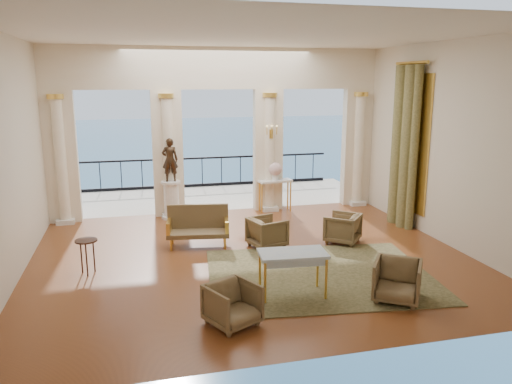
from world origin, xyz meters
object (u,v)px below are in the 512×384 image
object	(u,v)px
console_table	(275,185)
statue	(170,160)
armchair_c	(343,227)
armchair_a	(233,303)
armchair_b	(397,279)
armchair_d	(267,231)
side_table	(86,245)
game_table	(293,257)
settee	(198,226)
pedestal	(171,200)

from	to	relation	value
console_table	statue	bearing A→B (deg)	172.77
armchair_c	statue	world-z (taller)	statue
armchair_a	armchair_b	xyz separation A→B (m)	(2.85, 0.17, 0.03)
armchair_d	console_table	bearing A→B (deg)	-36.34
armchair_d	side_table	xyz separation A→B (m)	(-3.76, -0.69, 0.21)
console_table	side_table	world-z (taller)	console_table
statue	side_table	distance (m)	4.19
statue	armchair_c	bearing A→B (deg)	145.93
side_table	game_table	bearing A→B (deg)	-28.42
settee	side_table	xyz separation A→B (m)	(-2.29, -1.18, 0.13)
armchair_d	side_table	size ratio (longest dim) A/B	1.09
game_table	side_table	bearing A→B (deg)	156.42
armchair_c	settee	size ratio (longest dim) A/B	0.51
armchair_d	settee	world-z (taller)	settee
statue	console_table	bearing A→B (deg)	-173.31
pedestal	console_table	size ratio (longest dim) A/B	1.03
armchair_b	side_table	bearing A→B (deg)	-171.46
armchair_b	game_table	bearing A→B (deg)	-166.01
armchair_b	armchair_c	world-z (taller)	armchair_b
statue	side_table	xyz separation A→B (m)	(-1.89, -3.60, -1.01)
pedestal	statue	bearing A→B (deg)	116.57
armchair_d	armchair_b	bearing A→B (deg)	-173.63
armchair_c	console_table	world-z (taller)	console_table
armchair_a	console_table	size ratio (longest dim) A/B	0.73
armchair_d	armchair_a	bearing A→B (deg)	139.52
armchair_a	armchair_b	world-z (taller)	armchair_b
console_table	armchair_a	bearing A→B (deg)	-119.70
settee	statue	world-z (taller)	statue
statue	side_table	world-z (taller)	statue
armchair_c	pedestal	world-z (taller)	pedestal
pedestal	console_table	world-z (taller)	pedestal
pedestal	side_table	size ratio (longest dim) A/B	1.50
armchair_c	side_table	bearing A→B (deg)	-43.71
armchair_c	armchair_d	size ratio (longest dim) A/B	1.00
armchair_a	pedestal	bearing A→B (deg)	67.50
settee	game_table	size ratio (longest dim) A/B	1.20
armchair_d	game_table	distance (m)	2.62
armchair_c	side_table	xyz separation A→B (m)	(-5.52, -0.58, 0.21)
armchair_a	statue	bearing A→B (deg)	67.50
armchair_b	settee	world-z (taller)	settee
armchair_b	statue	bearing A→B (deg)	152.65
armchair_b	statue	distance (m)	7.04
armchair_c	statue	distance (m)	4.88
armchair_a	armchair_d	world-z (taller)	armchair_d
armchair_a	pedestal	xyz separation A→B (m)	(-0.41, 6.29, 0.13)
armchair_b	settee	xyz separation A→B (m)	(-2.87, 3.69, 0.06)
armchair_d	settee	size ratio (longest dim) A/B	0.51
armchair_a	armchair_c	size ratio (longest dim) A/B	0.97
armchair_d	console_table	world-z (taller)	console_table
armchair_b	settee	distance (m)	4.68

